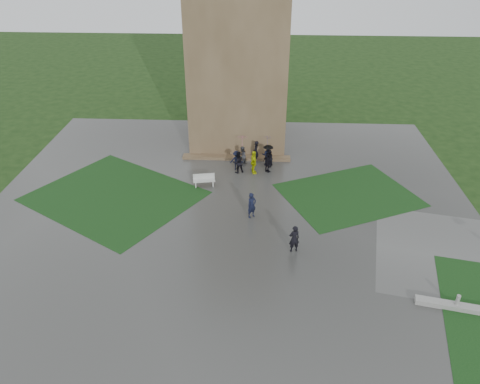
{
  "coord_description": "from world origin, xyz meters",
  "views": [
    {
      "loc": [
        2.05,
        -24.62,
        17.35
      ],
      "look_at": [
        0.67,
        3.04,
        1.2
      ],
      "focal_mm": 35.0,
      "sensor_mm": 36.0,
      "label": 1
    }
  ],
  "objects_px": {
    "tower": "(239,37)",
    "pedestrian_mid": "(252,205)",
    "bench": "(204,180)",
    "pedestrian_near": "(294,239)"
  },
  "relations": [
    {
      "from": "tower",
      "to": "pedestrian_near",
      "type": "bearing_deg",
      "value": -76.16
    },
    {
      "from": "tower",
      "to": "pedestrian_near",
      "type": "height_order",
      "value": "tower"
    },
    {
      "from": "pedestrian_near",
      "to": "bench",
      "type": "bearing_deg",
      "value": -67.6
    },
    {
      "from": "tower",
      "to": "pedestrian_mid",
      "type": "xyz_separation_m",
      "value": [
        1.52,
        -13.21,
        -8.08
      ]
    },
    {
      "from": "tower",
      "to": "bench",
      "type": "height_order",
      "value": "tower"
    },
    {
      "from": "tower",
      "to": "pedestrian_mid",
      "type": "height_order",
      "value": "tower"
    },
    {
      "from": "pedestrian_mid",
      "to": "pedestrian_near",
      "type": "xyz_separation_m",
      "value": [
        2.63,
        -3.64,
        -0.01
      ]
    },
    {
      "from": "bench",
      "to": "pedestrian_near",
      "type": "xyz_separation_m",
      "value": [
        6.32,
        -7.72,
        0.42
      ]
    },
    {
      "from": "tower",
      "to": "pedestrian_mid",
      "type": "distance_m",
      "value": 15.56
    },
    {
      "from": "bench",
      "to": "pedestrian_mid",
      "type": "relative_size",
      "value": 0.93
    }
  ]
}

